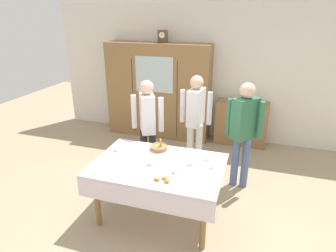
{
  "coord_description": "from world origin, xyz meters",
  "views": [
    {
      "loc": [
        1.06,
        -3.14,
        2.52
      ],
      "look_at": [
        0.0,
        0.2,
        1.12
      ],
      "focal_mm": 30.93,
      "sensor_mm": 36.0,
      "label": 1
    }
  ],
  "objects": [
    {
      "name": "person_near_right_end",
      "position": [
        -0.49,
        0.7,
        0.96
      ],
      "size": [
        0.52,
        0.41,
        1.58
      ],
      "color": "#232328",
      "rests_on": "ground"
    },
    {
      "name": "dining_table",
      "position": [
        0.0,
        -0.24,
        0.67
      ],
      "size": [
        1.6,
        1.08,
        0.77
      ],
      "color": "olive",
      "rests_on": "ground"
    },
    {
      "name": "wall_cabinet",
      "position": [
        -0.9,
        2.35,
        0.97
      ],
      "size": [
        2.14,
        0.46,
        1.94
      ],
      "color": "olive",
      "rests_on": "ground"
    },
    {
      "name": "spoon_far_left",
      "position": [
        0.2,
        -0.17,
        0.77
      ],
      "size": [
        0.12,
        0.02,
        0.01
      ],
      "color": "silver",
      "rests_on": "dining_table"
    },
    {
      "name": "tea_cup_front_edge",
      "position": [
        0.27,
        -0.34,
        0.8
      ],
      "size": [
        0.13,
        0.13,
        0.06
      ],
      "color": "white",
      "rests_on": "dining_table"
    },
    {
      "name": "person_by_cabinet",
      "position": [
        0.94,
        0.84,
        0.98
      ],
      "size": [
        0.52,
        0.4,
        1.62
      ],
      "color": "slate",
      "rests_on": "ground"
    },
    {
      "name": "book_stack",
      "position": [
        0.82,
        2.41,
        0.92
      ],
      "size": [
        0.17,
        0.23,
        0.09
      ],
      "color": "#B29333",
      "rests_on": "bookshelf_low"
    },
    {
      "name": "spoon_front_edge",
      "position": [
        -0.32,
        0.1,
        0.77
      ],
      "size": [
        0.12,
        0.02,
        0.01
      ],
      "color": "silver",
      "rests_on": "dining_table"
    },
    {
      "name": "bookshelf_low",
      "position": [
        0.82,
        2.41,
        0.44
      ],
      "size": [
        1.0,
        0.35,
        0.88
      ],
      "color": "olive",
      "rests_on": "ground"
    },
    {
      "name": "tea_cup_mid_left",
      "position": [
        0.66,
        -0.1,
        0.8
      ],
      "size": [
        0.13,
        0.13,
        0.06
      ],
      "color": "white",
      "rests_on": "dining_table"
    },
    {
      "name": "back_wall",
      "position": [
        0.0,
        2.65,
        1.35
      ],
      "size": [
        6.4,
        0.1,
        2.7
      ],
      "primitive_type": "cube",
      "color": "silver",
      "rests_on": "ground"
    },
    {
      "name": "tea_cup_near_left",
      "position": [
        -0.63,
        -0.04,
        0.79
      ],
      "size": [
        0.13,
        0.13,
        0.06
      ],
      "color": "white",
      "rests_on": "dining_table"
    },
    {
      "name": "person_beside_shelf",
      "position": [
        0.16,
        1.17,
        0.97
      ],
      "size": [
        0.52,
        0.38,
        1.6
      ],
      "color": "silver",
      "rests_on": "ground"
    },
    {
      "name": "pastry_plate",
      "position": [
        0.18,
        -0.58,
        0.78
      ],
      "size": [
        0.28,
        0.28,
        0.05
      ],
      "color": "white",
      "rests_on": "dining_table"
    },
    {
      "name": "ground_plane",
      "position": [
        0.0,
        0.0,
        0.0
      ],
      "size": [
        12.0,
        12.0,
        0.0
      ],
      "primitive_type": "plane",
      "color": "tan",
      "rests_on": "ground"
    },
    {
      "name": "tea_cup_mid_right",
      "position": [
        -0.08,
        -0.25,
        0.79
      ],
      "size": [
        0.13,
        0.13,
        0.06
      ],
      "color": "white",
      "rests_on": "dining_table"
    },
    {
      "name": "mantel_clock",
      "position": [
        -0.79,
        2.35,
        2.06
      ],
      "size": [
        0.18,
        0.11,
        0.24
      ],
      "color": "brown",
      "rests_on": "wall_cabinet"
    },
    {
      "name": "tea_cup_center",
      "position": [
        0.39,
        -0.1,
        0.8
      ],
      "size": [
        0.13,
        0.13,
        0.06
      ],
      "color": "silver",
      "rests_on": "dining_table"
    },
    {
      "name": "bread_basket",
      "position": [
        -0.12,
        0.18,
        0.8
      ],
      "size": [
        0.24,
        0.24,
        0.16
      ],
      "color": "#9E7542",
      "rests_on": "dining_table"
    },
    {
      "name": "tea_cup_back_edge",
      "position": [
        0.56,
        0.07,
        0.79
      ],
      "size": [
        0.13,
        0.13,
        0.06
      ],
      "color": "white",
      "rests_on": "dining_table"
    }
  ]
}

